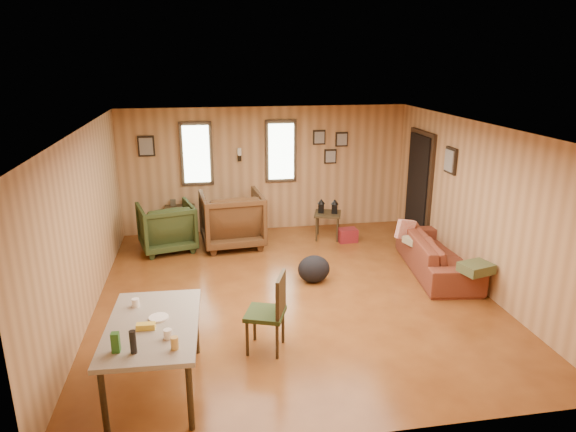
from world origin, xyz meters
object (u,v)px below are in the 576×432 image
side_table (328,212)px  end_table (180,215)px  recliner_green (167,225)px  sofa (438,248)px  dining_table (153,330)px  recliner_brown (232,216)px

side_table → end_table: bearing=166.1°
recliner_green → side_table: 2.94m
sofa → end_table: sofa is taller
sofa → recliner_green: (-4.28, 1.72, 0.06)m
recliner_green → dining_table: dining_table is taller
recliner_green → dining_table: bearing=77.4°
end_table → side_table: (2.73, -0.67, 0.12)m
recliner_brown → dining_table: 4.28m
sofa → recliner_brown: recliner_brown is taller
recliner_green → recliner_brown: bearing=167.1°
dining_table → side_table: bearing=58.4°
recliner_brown → recliner_green: bearing=-4.2°
dining_table → sofa: bearing=32.2°
end_table → side_table: 2.81m
recliner_green → side_table: (2.94, 0.10, 0.06)m
recliner_brown → side_table: 1.79m
recliner_brown → recliner_green: (-1.15, -0.02, -0.08)m
sofa → side_table: bearing=43.7°
recliner_brown → end_table: 1.21m
sofa → recliner_green: size_ratio=2.22×
sofa → end_table: (-4.07, 2.50, -0.00)m
recliner_green → end_table: 0.81m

